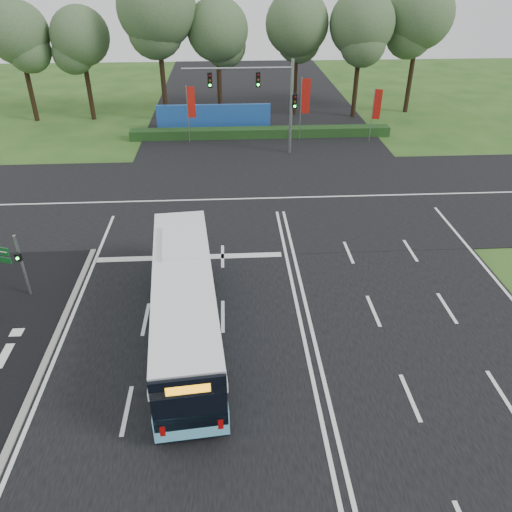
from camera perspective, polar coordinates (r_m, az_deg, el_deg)
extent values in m
plane|color=#264D19|center=(21.94, 4.89, -6.65)|extent=(120.00, 120.00, 0.00)
cube|color=black|center=(21.93, 4.89, -6.61)|extent=(20.00, 120.00, 0.04)
cube|color=black|center=(32.17, 2.06, 6.61)|extent=(120.00, 14.00, 0.05)
cube|color=gray|center=(20.74, -23.38, -12.12)|extent=(0.25, 18.00, 0.12)
cube|color=#61BCE1|center=(20.37, -8.01, -6.76)|extent=(3.37, 11.39, 1.03)
cube|color=black|center=(20.66, -7.91, -7.78)|extent=(3.34, 11.34, 0.28)
cube|color=black|center=(19.81, -8.21, -4.62)|extent=(3.26, 11.22, 0.89)
cube|color=white|center=(19.49, -8.33, -3.29)|extent=(3.37, 11.39, 0.33)
cube|color=white|center=(19.30, -8.40, -2.49)|extent=(3.28, 10.94, 0.33)
cube|color=white|center=(21.16, -8.62, 1.63)|extent=(1.75, 2.93, 0.23)
cube|color=black|center=(15.59, -7.60, -16.42)|extent=(2.27, 0.33, 2.06)
cube|color=orange|center=(15.09, -7.78, -14.86)|extent=(1.31, 0.18, 0.33)
cylinder|color=black|center=(23.29, -10.84, -3.17)|extent=(0.35, 0.99, 0.97)
cylinder|color=black|center=(23.26, -5.49, -2.75)|extent=(0.35, 0.99, 0.97)
cylinder|color=black|center=(18.11, -11.08, -15.20)|extent=(0.35, 0.99, 0.97)
cylinder|color=black|center=(18.06, -3.95, -14.67)|extent=(0.35, 0.99, 0.97)
cylinder|color=gray|center=(24.45, -25.10, -1.07)|extent=(0.13, 0.13, 3.13)
cube|color=black|center=(24.03, -25.54, -0.13)|extent=(0.29, 0.23, 0.36)
sphere|color=#19F233|center=(23.95, -25.61, -0.25)|extent=(0.13, 0.13, 0.13)
cylinder|color=gray|center=(42.25, -7.79, 15.71)|extent=(0.07, 0.07, 4.59)
cube|color=#AD170E|center=(42.01, -7.40, 17.02)|extent=(0.61, 0.10, 2.45)
cylinder|color=gray|center=(42.51, 5.12, 16.34)|extent=(0.08, 0.08, 5.12)
cube|color=#AD170E|center=(42.23, 5.72, 17.72)|extent=(0.68, 0.17, 2.73)
cylinder|color=gray|center=(43.01, 13.11, 15.35)|extent=(0.07, 0.07, 4.40)
cube|color=#AD170E|center=(42.77, 13.71, 16.49)|extent=(0.57, 0.22, 2.35)
cylinder|color=gray|center=(39.19, 4.03, 16.51)|extent=(0.24, 0.24, 7.00)
cylinder|color=gray|center=(38.26, -2.16, 20.65)|extent=(8.00, 0.16, 0.16)
cube|color=black|center=(38.48, 0.23, 19.52)|extent=(0.32, 0.28, 1.05)
cube|color=black|center=(38.42, -5.30, 19.38)|extent=(0.32, 0.28, 1.05)
cube|color=black|center=(39.10, 4.44, 17.22)|extent=(0.32, 0.28, 1.05)
cube|color=#163613|center=(43.69, 0.56, 13.91)|extent=(22.00, 1.20, 0.80)
cube|color=#1D4D9F|center=(45.81, -4.85, 15.54)|extent=(10.00, 0.30, 2.20)
cylinder|color=black|center=(52.00, -24.57, 17.77)|extent=(0.44, 0.44, 7.23)
sphere|color=#3A5532|center=(51.40, -25.61, 22.03)|extent=(5.33, 5.33, 5.33)
cylinder|color=black|center=(50.65, -18.67, 18.39)|extent=(0.44, 0.44, 6.91)
sphere|color=#3A5532|center=(50.03, -19.46, 22.61)|extent=(5.09, 5.09, 5.09)
cylinder|color=black|center=(48.29, -10.67, 20.18)|extent=(0.44, 0.44, 9.11)
sphere|color=#3A5532|center=(47.62, -11.32, 26.12)|extent=(6.71, 6.71, 6.71)
cylinder|color=black|center=(48.81, -4.23, 19.66)|extent=(0.44, 0.44, 7.34)
sphere|color=#3A5532|center=(48.16, -4.43, 24.39)|extent=(5.41, 5.41, 5.41)
cylinder|color=black|center=(49.90, 4.50, 20.12)|extent=(0.44, 0.44, 7.71)
sphere|color=#3A5532|center=(49.26, 4.72, 24.98)|extent=(5.68, 5.68, 5.68)
cylinder|color=black|center=(49.83, 11.45, 19.66)|extent=(0.44, 0.44, 7.78)
sphere|color=#3A5532|center=(49.19, 12.01, 24.56)|extent=(5.73, 5.73, 5.73)
cylinder|color=black|center=(52.72, 17.37, 19.82)|extent=(0.44, 0.44, 8.28)
sphere|color=#3A5532|center=(52.11, 18.23, 24.72)|extent=(6.10, 6.10, 6.10)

